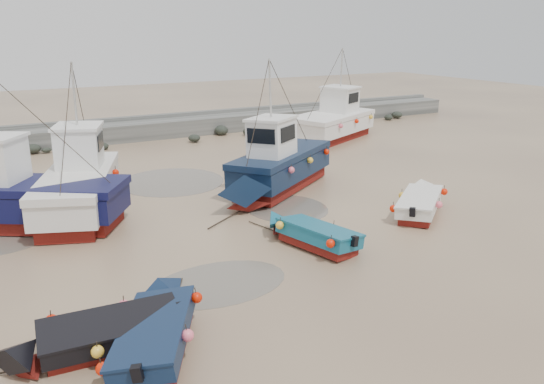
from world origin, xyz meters
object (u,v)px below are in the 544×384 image
at_px(cabin_boat_0, 8,195).
at_px(dinghy_2, 310,231).
at_px(cabin_boat_1, 80,180).
at_px(cabin_boat_2, 276,165).
at_px(person, 10,220).
at_px(dinghy_3, 422,200).
at_px(dinghy_1, 161,325).
at_px(cabin_boat_3, 336,120).
at_px(dinghy_4, 96,332).

bearing_deg(cabin_boat_0, dinghy_2, -96.51).
distance_m(cabin_boat_1, cabin_boat_2, 8.83).
bearing_deg(person, dinghy_3, 124.67).
xyz_separation_m(dinghy_1, dinghy_3, (12.81, 4.41, -0.01)).
bearing_deg(cabin_boat_0, cabin_boat_3, -36.98).
relative_size(dinghy_3, dinghy_4, 0.91).
distance_m(cabin_boat_0, person, 1.59).
height_order(dinghy_2, person, dinghy_2).
relative_size(dinghy_3, cabin_boat_1, 0.50).
height_order(dinghy_3, cabin_boat_3, cabin_boat_3).
bearing_deg(dinghy_4, dinghy_3, -70.72).
xyz_separation_m(dinghy_1, cabin_boat_3, (18.89, 19.41, 0.78)).
relative_size(dinghy_2, cabin_boat_1, 0.50).
height_order(dinghy_4, cabin_boat_0, cabin_boat_0).
height_order(dinghy_2, cabin_boat_3, cabin_boat_3).
xyz_separation_m(dinghy_2, dinghy_3, (6.20, 0.84, -0.02)).
distance_m(dinghy_4, cabin_boat_0, 10.55).
height_order(dinghy_3, cabin_boat_0, cabin_boat_0).
distance_m(cabin_boat_0, cabin_boat_2, 11.55).
distance_m(dinghy_3, dinghy_4, 14.83).
bearing_deg(dinghy_1, cabin_boat_1, 116.81).
bearing_deg(cabin_boat_2, dinghy_2, 127.69).
distance_m(cabin_boat_3, person, 23.00).
relative_size(dinghy_4, person, 3.12).
relative_size(cabin_boat_0, cabin_boat_2, 1.13).
bearing_deg(cabin_boat_1, dinghy_3, -10.81).
height_order(dinghy_1, person, dinghy_1).
relative_size(dinghy_2, dinghy_3, 1.01).
bearing_deg(dinghy_2, cabin_boat_2, 55.65).
bearing_deg(person, dinghy_4, 66.44).
relative_size(dinghy_2, person, 2.88).
xyz_separation_m(dinghy_3, cabin_boat_2, (-4.03, 5.55, 0.80)).
bearing_deg(dinghy_2, cabin_boat_0, 126.40).
height_order(cabin_boat_0, cabin_boat_1, same).
xyz_separation_m(dinghy_4, cabin_boat_1, (1.60, 11.26, 0.77)).
bearing_deg(dinghy_3, cabin_boat_3, 119.79).
distance_m(dinghy_1, dinghy_4, 1.54).
xyz_separation_m(dinghy_2, cabin_boat_1, (-6.50, 8.11, 0.76)).
xyz_separation_m(dinghy_2, cabin_boat_0, (-9.35, 7.30, 0.75)).
xyz_separation_m(dinghy_4, cabin_boat_0, (-1.25, 10.45, 0.76)).
height_order(dinghy_4, person, dinghy_4).
bearing_deg(cabin_boat_3, person, -96.39).
relative_size(dinghy_4, cabin_boat_0, 0.56).
height_order(dinghy_3, person, dinghy_3).
height_order(dinghy_2, dinghy_3, same).
bearing_deg(cabin_boat_3, dinghy_4, -72.84).
bearing_deg(dinghy_2, dinghy_1, -167.23).
bearing_deg(dinghy_2, person, 123.25).
relative_size(dinghy_3, person, 2.85).
height_order(cabin_boat_1, person, cabin_boat_1).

